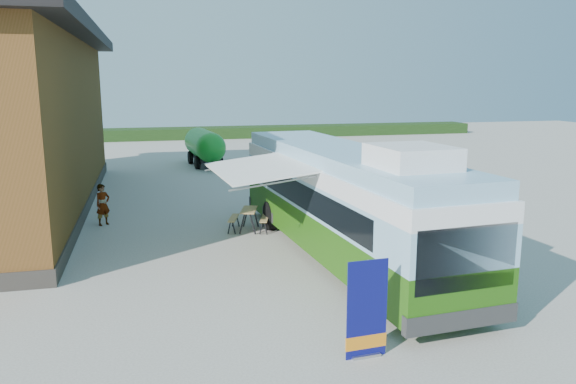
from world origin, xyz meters
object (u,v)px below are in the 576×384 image
object	(u,v)px
picnic_table	(249,215)
slurry_tanker	(204,145)
person_b	(325,205)
person_a	(103,205)
banner	(367,318)
bus	(343,198)

from	to	relation	value
picnic_table	slurry_tanker	world-z (taller)	slurry_tanker
picnic_table	person_b	xyz separation A→B (m)	(2.62, -0.73, 0.35)
person_a	person_b	size ratio (longest dim) A/B	0.83
picnic_table	person_a	size ratio (longest dim) A/B	1.07
banner	person_a	distance (m)	13.28
picnic_table	slurry_tanker	distance (m)	16.27
person_a	slurry_tanker	xyz separation A→B (m)	(5.20, 14.15, 0.53)
bus	picnic_table	bearing A→B (deg)	117.10
person_a	slurry_tanker	world-z (taller)	slurry_tanker
banner	person_b	bearing A→B (deg)	73.06
bus	banner	world-z (taller)	bus
banner	slurry_tanker	xyz separation A→B (m)	(-0.49, 26.15, 0.50)
bus	person_b	distance (m)	3.11
banner	slurry_tanker	bearing A→B (deg)	86.92
bus	person_a	size ratio (longest dim) A/B	8.12
banner	slurry_tanker	distance (m)	26.15
bus	person_b	size ratio (longest dim) A/B	6.73
picnic_table	bus	bearing A→B (deg)	-41.90
picnic_table	person_b	distance (m)	2.74
bus	picnic_table	size ratio (longest dim) A/B	7.55
banner	picnic_table	xyz separation A→B (m)	(-0.54, 9.89, -0.22)
person_b	slurry_tanker	size ratio (longest dim) A/B	0.31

